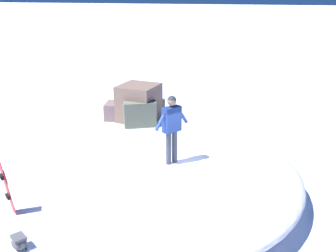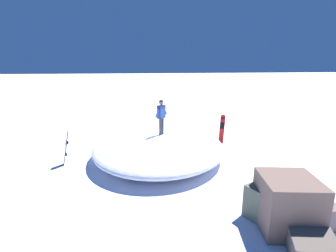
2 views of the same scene
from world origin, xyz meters
name	(u,v)px [view 1 (image 1 of 2)]	position (x,y,z in m)	size (l,w,h in m)	color
ground	(178,210)	(0.00, 0.00, 0.00)	(240.00, 240.00, 0.00)	white
snow_mound	(178,180)	(-0.56, -0.11, 0.56)	(7.58, 6.55, 1.13)	white
snowboarder_standing	(172,123)	(-0.40, -0.26, 2.23)	(0.89, 0.73, 1.81)	#333842
snowboard_secondary_upright	(5,183)	(1.13, -4.14, 0.90)	(0.37, 0.38, 1.73)	red
backpack_far	(19,242)	(2.32, -3.13, 0.17)	(0.56, 0.62, 0.32)	#4C4C51
rock_outcrop	(137,107)	(-6.86, -3.07, 0.59)	(3.22, 2.50, 1.55)	#606451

